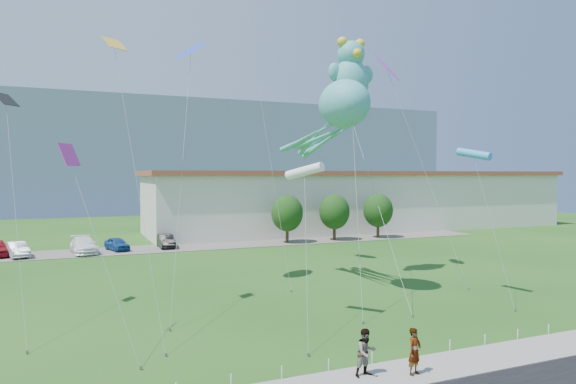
{
  "coord_description": "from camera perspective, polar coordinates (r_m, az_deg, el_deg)",
  "views": [
    {
      "loc": [
        -12.24,
        -19.11,
        7.79
      ],
      "look_at": [
        -0.83,
        8.0,
        6.77
      ],
      "focal_mm": 32.0,
      "sensor_mm": 36.0,
      "label": 1
    }
  ],
  "objects": [
    {
      "name": "pedestrian_right",
      "position": [
        20.65,
        8.68,
        -17.2
      ],
      "size": [
        0.94,
        0.76,
        1.81
      ],
      "primitive_type": "imported",
      "rotation": [
        0.0,
        0.0,
        0.09
      ],
      "color": "gray",
      "rests_on": "sidewalk"
    },
    {
      "name": "small_kite_black",
      "position": [
        31.12,
        -28.66,
        6.61
      ],
      "size": [
        2.06,
        7.84,
        12.29
      ],
      "color": "black",
      "rests_on": "ground"
    },
    {
      "name": "tree_near",
      "position": [
        57.74,
        -0.09,
        -2.37
      ],
      "size": [
        3.6,
        3.6,
        5.47
      ],
      "color": "#3F2B19",
      "rests_on": "ground"
    },
    {
      "name": "tree_mid",
      "position": [
        60.31,
        5.17,
        -2.2
      ],
      "size": [
        3.6,
        3.6,
        5.47
      ],
      "color": "#3F2B19",
      "rests_on": "ground"
    },
    {
      "name": "warehouse",
      "position": [
        73.88,
        8.39,
        -0.87
      ],
      "size": [
        61.0,
        15.0,
        8.2
      ],
      "color": "beige",
      "rests_on": "ground"
    },
    {
      "name": "small_kite_purple",
      "position": [
        41.67,
        11.14,
        12.98
      ],
      "size": [
        2.62,
        8.08,
        16.81
      ],
      "color": "purple",
      "rests_on": "ground"
    },
    {
      "name": "small_kite_blue",
      "position": [
        36.04,
        -10.79,
        14.74
      ],
      "size": [
        4.07,
        9.86,
        16.84
      ],
      "color": "blue",
      "rests_on": "ground"
    },
    {
      "name": "small_kite_white",
      "position": [
        26.79,
        1.85,
        2.2
      ],
      "size": [
        2.31,
        5.96,
        8.38
      ],
      "color": "white",
      "rests_on": "ground"
    },
    {
      "name": "parked_car_white",
      "position": [
        54.28,
        -21.76,
        -5.5
      ],
      "size": [
        2.76,
        5.59,
        1.56
      ],
      "primitive_type": "imported",
      "rotation": [
        0.0,
        0.0,
        0.11
      ],
      "color": "white",
      "rests_on": "parking_strip"
    },
    {
      "name": "hill_ridge",
      "position": [
        139.72,
        -17.82,
        3.84
      ],
      "size": [
        160.0,
        50.0,
        25.0
      ],
      "primitive_type": "cube",
      "color": "slate",
      "rests_on": "ground"
    },
    {
      "name": "parked_car_black",
      "position": [
        55.81,
        -13.42,
        -5.3
      ],
      "size": [
        1.46,
        4.19,
        1.38
      ],
      "primitive_type": "imported",
      "rotation": [
        0.0,
        0.0,
        -0.0
      ],
      "color": "black",
      "rests_on": "parking_strip"
    },
    {
      "name": "teddy_bear_kite",
      "position": [
        38.92,
        7.02,
        12.69
      ],
      "size": [
        3.92,
        11.61,
        17.79
      ],
      "color": "teal",
      "rests_on": "ground"
    },
    {
      "name": "small_kite_cyan",
      "position": [
        33.82,
        19.98,
        3.87
      ],
      "size": [
        0.5,
        4.47,
        9.47
      ],
      "color": "#349AED",
      "rests_on": "ground"
    },
    {
      "name": "parking_strip",
      "position": [
        56.01,
        -10.03,
        -6.0
      ],
      "size": [
        70.0,
        6.0,
        0.06
      ],
      "primitive_type": "cube",
      "color": "#59544C",
      "rests_on": "ground"
    },
    {
      "name": "tree_far",
      "position": [
        63.34,
        9.98,
        -2.02
      ],
      "size": [
        3.6,
        3.6,
        5.47
      ],
      "color": "#3F2B19",
      "rests_on": "ground"
    },
    {
      "name": "small_kite_pink",
      "position": [
        24.78,
        -22.52,
        1.85
      ],
      "size": [
        3.22,
        5.1,
        9.1
      ],
      "color": "#CB2D9B",
      "rests_on": "ground"
    },
    {
      "name": "sidewalk",
      "position": [
        21.85,
        13.81,
        -18.81
      ],
      "size": [
        80.0,
        2.5,
        0.1
      ],
      "primitive_type": "cube",
      "color": "gray",
      "rests_on": "ground"
    },
    {
      "name": "parked_car_blue",
      "position": [
        55.1,
        -18.47,
        -5.49
      ],
      "size": [
        2.6,
        4.11,
        1.31
      ],
      "primitive_type": "imported",
      "rotation": [
        0.0,
        0.0,
        0.3
      ],
      "color": "navy",
      "rests_on": "parking_strip"
    },
    {
      "name": "ground",
      "position": [
        23.99,
        9.71,
        -16.98
      ],
      "size": [
        160.0,
        160.0,
        0.0
      ],
      "primitive_type": "plane",
      "color": "#1D4E15",
      "rests_on": "ground"
    },
    {
      "name": "small_kite_yellow",
      "position": [
        28.95,
        -18.17,
        11.99
      ],
      "size": [
        2.09,
        8.15,
        15.28
      ],
      "color": "gold",
      "rests_on": "ground"
    },
    {
      "name": "pedestrian_left",
      "position": [
        21.15,
        13.89,
        -16.8
      ],
      "size": [
        0.76,
        0.63,
        1.79
      ],
      "primitive_type": "imported",
      "rotation": [
        0.0,
        0.0,
        0.36
      ],
      "color": "gray",
      "rests_on": "sidewalk"
    },
    {
      "name": "octopus_kite",
      "position": [
        33.72,
        5.22,
        8.22
      ],
      "size": [
        3.49,
        12.6,
        13.7
      ],
      "color": "teal",
      "rests_on": "ground"
    },
    {
      "name": "rope_fence",
      "position": [
        22.89,
        11.55,
        -17.28
      ],
      "size": [
        26.05,
        0.05,
        0.5
      ],
      "color": "white",
      "rests_on": "ground"
    },
    {
      "name": "parked_car_silver",
      "position": [
        54.32,
        -27.89,
        -5.66
      ],
      "size": [
        2.63,
        4.56,
        1.42
      ],
      "primitive_type": "imported",
      "rotation": [
        0.0,
        0.0,
        0.28
      ],
      "color": "#B5B5BC",
      "rests_on": "parking_strip"
    }
  ]
}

